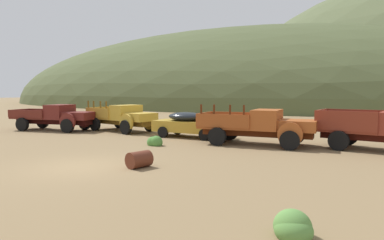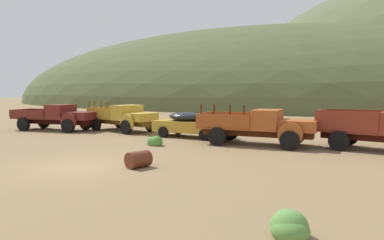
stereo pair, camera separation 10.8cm
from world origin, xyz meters
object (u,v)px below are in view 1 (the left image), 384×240
(truck_oxblood, at_px, (59,117))
(truck_oxide_orange, at_px, (265,126))
(car_mustard, at_px, (192,124))
(oil_drum_foreground, at_px, (139,159))
(truck_faded_yellow, at_px, (125,118))

(truck_oxblood, bearing_deg, truck_oxide_orange, -10.06)
(truck_oxblood, xyz_separation_m, car_mustard, (10.17, 2.13, -0.18))
(oil_drum_foreground, bearing_deg, truck_faded_yellow, 136.32)
(truck_oxblood, distance_m, truck_faded_yellow, 5.00)
(truck_faded_yellow, xyz_separation_m, oil_drum_foreground, (8.69, -8.30, -0.69))
(truck_oxblood, height_order, oil_drum_foreground, truck_oxblood)
(truck_oxblood, relative_size, truck_faded_yellow, 1.11)
(truck_faded_yellow, bearing_deg, truck_oxide_orange, 3.81)
(truck_oxblood, distance_m, truck_oxide_orange, 15.20)
(truck_faded_yellow, distance_m, truck_oxide_orange, 10.62)
(truck_oxide_orange, bearing_deg, car_mustard, 164.25)
(truck_faded_yellow, bearing_deg, car_mustard, 6.56)
(oil_drum_foreground, bearing_deg, truck_oxblood, 155.07)
(truck_faded_yellow, distance_m, oil_drum_foreground, 12.04)
(truck_oxide_orange, distance_m, oil_drum_foreground, 7.99)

